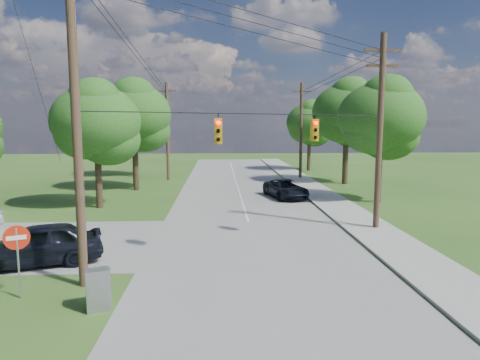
{
  "coord_description": "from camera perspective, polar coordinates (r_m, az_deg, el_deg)",
  "views": [
    {
      "loc": [
        0.27,
        -14.61,
        5.76
      ],
      "look_at": [
        1.25,
        5.0,
        3.19
      ],
      "focal_mm": 32.0,
      "sensor_mm": 36.0,
      "label": 1
    }
  ],
  "objects": [
    {
      "name": "ground",
      "position": [
        15.71,
        -3.75,
        -14.06
      ],
      "size": [
        140.0,
        140.0,
        0.0
      ],
      "primitive_type": "plane",
      "color": "#2A4F1A",
      "rests_on": "ground"
    },
    {
      "name": "main_road",
      "position": [
        20.51,
        2.12,
        -8.8
      ],
      "size": [
        10.0,
        100.0,
        0.03
      ],
      "primitive_type": "cube",
      "color": "gray",
      "rests_on": "ground"
    },
    {
      "name": "sidewalk_east",
      "position": [
        22.1,
        19.88,
        -7.94
      ],
      "size": [
        2.6,
        100.0,
        0.12
      ],
      "primitive_type": "cube",
      "color": "#9D9B92",
      "rests_on": "ground"
    },
    {
      "name": "pole_sw",
      "position": [
        15.79,
        -21.07,
        8.68
      ],
      "size": [
        2.0,
        0.32,
        12.0
      ],
      "color": "brown",
      "rests_on": "ground"
    },
    {
      "name": "pole_ne",
      "position": [
        24.21,
        18.15,
        6.41
      ],
      "size": [
        2.0,
        0.32,
        10.5
      ],
      "color": "brown",
      "rests_on": "ground"
    },
    {
      "name": "pole_north_e",
      "position": [
        45.44,
        8.14,
        6.6
      ],
      "size": [
        2.0,
        0.32,
        10.0
      ],
      "color": "brown",
      "rests_on": "ground"
    },
    {
      "name": "pole_north_w",
      "position": [
        44.93,
        -9.66,
        6.56
      ],
      "size": [
        2.0,
        0.32,
        10.0
      ],
      "color": "brown",
      "rests_on": "ground"
    },
    {
      "name": "power_lines",
      "position": [
        26.4,
        -0.17,
        14.85
      ],
      "size": [
        13.93,
        29.62,
        4.93
      ],
      "color": "black",
      "rests_on": "ground"
    },
    {
      "name": "traffic_signals",
      "position": [
        19.18,
        4.01,
        6.67
      ],
      "size": [
        4.91,
        3.27,
        1.05
      ],
      "color": "#DA9E0C",
      "rests_on": "ground"
    },
    {
      "name": "tree_w_near",
      "position": [
        30.74,
        -18.63,
        7.39
      ],
      "size": [
        6.0,
        6.0,
        8.4
      ],
      "color": "#402E20",
      "rests_on": "ground"
    },
    {
      "name": "tree_w_mid",
      "position": [
        38.32,
        -13.95,
        8.48
      ],
      "size": [
        6.4,
        6.4,
        9.22
      ],
      "color": "#402E20",
      "rests_on": "ground"
    },
    {
      "name": "tree_w_far",
      "position": [
        48.51,
        -14.01,
        7.83
      ],
      "size": [
        6.0,
        6.0,
        8.73
      ],
      "color": "#402E20",
      "rests_on": "ground"
    },
    {
      "name": "tree_e_near",
      "position": [
        32.79,
        18.28,
        7.96
      ],
      "size": [
        6.2,
        6.2,
        8.81
      ],
      "color": "#402E20",
      "rests_on": "ground"
    },
    {
      "name": "tree_e_mid",
      "position": [
        42.43,
        14.06,
        8.8
      ],
      "size": [
        6.6,
        6.6,
        9.64
      ],
      "color": "#402E20",
      "rests_on": "ground"
    },
    {
      "name": "tree_e_far",
      "position": [
        53.8,
        9.27,
        7.55
      ],
      "size": [
        5.8,
        5.8,
        8.32
      ],
      "color": "#402E20",
      "rests_on": "ground"
    },
    {
      "name": "car_cross_dark",
      "position": [
        19.45,
        -25.4,
        -7.75
      ],
      "size": [
        5.45,
        3.58,
        1.72
      ],
      "primitive_type": "imported",
      "rotation": [
        0.0,
        0.0,
        -1.24
      ],
      "color": "black",
      "rests_on": "cross_road"
    },
    {
      "name": "car_main_north",
      "position": [
        33.66,
        6.11,
        -1.17
      ],
      "size": [
        3.39,
        5.43,
        1.4
      ],
      "primitive_type": "imported",
      "rotation": [
        0.0,
        0.0,
        0.23
      ],
      "color": "black",
      "rests_on": "main_road"
    },
    {
      "name": "control_cabinet",
      "position": [
        14.39,
        -18.38,
        -13.7
      ],
      "size": [
        0.86,
        0.73,
        1.31
      ],
      "primitive_type": "cube",
      "rotation": [
        0.0,
        0.0,
        0.33
      ],
      "color": "gray",
      "rests_on": "ground"
    },
    {
      "name": "do_not_enter_sign",
      "position": [
        15.97,
        -27.58,
        -7.75
      ],
      "size": [
        0.77,
        0.34,
        2.48
      ],
      "rotation": [
        0.0,
        0.0,
        0.39
      ],
      "color": "gray",
      "rests_on": "ground"
    }
  ]
}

